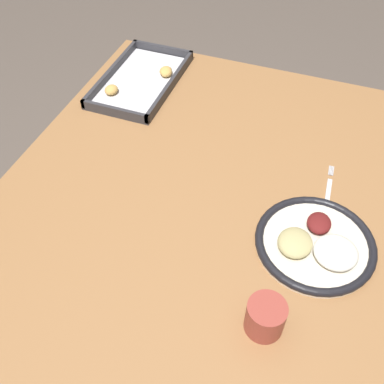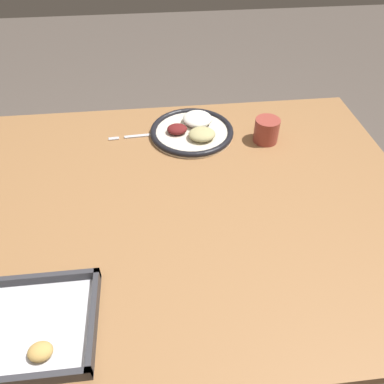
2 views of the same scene
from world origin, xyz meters
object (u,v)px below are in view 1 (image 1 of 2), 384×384
Objects in this scene: dinner_plate at (316,243)px; fork at (328,195)px; baking_tray at (142,80)px; drinking_cup at (265,317)px.

fork is (0.17, -0.00, -0.01)m from dinner_plate.
baking_tray is (0.29, 0.66, 0.01)m from fork.
dinner_plate reaches higher than fork.
drinking_cup is (-0.70, -0.59, 0.03)m from baking_tray.
fork is at bearing -0.95° from dinner_plate.
drinking_cup reaches higher than baking_tray.
drinking_cup is (-0.23, 0.07, 0.03)m from dinner_plate.
baking_tray is at bearing 40.22° from drinking_cup.
dinner_plate is 0.80m from baking_tray.
fork is 0.72m from baking_tray.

